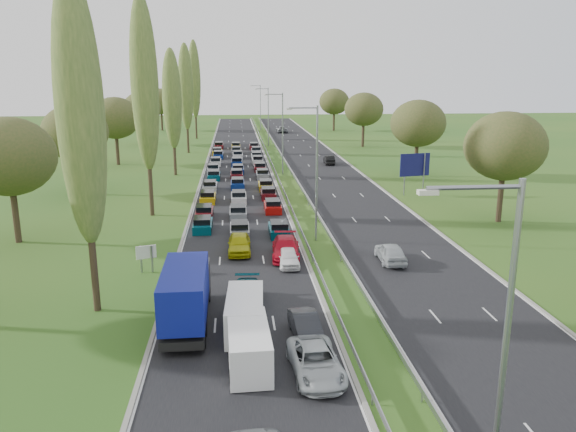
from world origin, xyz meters
name	(u,v)px	position (x,y,z in m)	size (l,w,h in m)	color
ground	(282,172)	(4.50, 80.00, 0.00)	(260.00, 260.00, 0.00)	#26581B
near_carriageway	(238,170)	(-2.25, 82.50, 0.00)	(10.50, 215.00, 0.04)	black
far_carriageway	(322,169)	(11.25, 82.50, 0.00)	(10.50, 215.00, 0.04)	black
central_reservation	(280,166)	(4.50, 82.50, 0.55)	(2.36, 215.00, 0.32)	gray
lamp_columns	(283,134)	(4.50, 78.00, 6.00)	(0.18, 140.18, 12.00)	gray
poplar_row	(162,92)	(-11.50, 68.17, 12.39)	(2.80, 127.80, 22.44)	#2D2116
woodland_left	(67,135)	(-22.00, 62.63, 7.68)	(8.00, 166.00, 11.10)	#2D2116
woodland_right	(438,129)	(24.00, 66.67, 7.68)	(8.00, 153.00, 11.10)	#2D2116
traffic_queue_fill	(238,173)	(-2.28, 77.47, 0.44)	(9.06, 68.83, 0.80)	#053F4C
near_car_7	(246,295)	(-2.06, 28.76, 0.73)	(1.98, 4.88, 1.41)	#043C4A
near_car_8	(239,243)	(-2.40, 40.05, 0.82)	(1.88, 4.67, 1.59)	#A7A90B
near_car_9	(306,326)	(1.18, 23.93, 0.70)	(1.45, 4.15, 1.37)	black
near_car_10	(316,362)	(1.17, 19.82, 0.73)	(2.35, 5.10, 1.42)	#ABB1B4
near_car_11	(286,248)	(1.36, 38.49, 0.80)	(2.19, 5.40, 1.57)	#B60B1D
near_car_12	(289,257)	(1.40, 36.44, 0.68)	(1.56, 3.87, 1.32)	white
far_car_0	(391,252)	(9.56, 36.50, 0.80)	(1.85, 4.60, 1.57)	#ABB1B5
far_car_1	(329,160)	(13.06, 87.03, 0.73)	(1.51, 4.34, 1.43)	black
far_car_2	(282,129)	(9.66, 141.27, 0.82)	(2.65, 5.76, 1.60)	slate
blue_lorry	(186,294)	(-5.63, 26.35, 1.95)	(2.47, 8.90, 3.76)	black
white_van_front	(245,312)	(-2.23, 25.31, 1.10)	(2.09, 5.33, 2.14)	white
white_van_rear	(249,344)	(-2.11, 21.30, 1.08)	(2.06, 5.25, 2.11)	white
info_sign	(146,255)	(-9.40, 35.88, 1.37)	(1.46, 0.56, 2.10)	gray
direction_sign	(415,167)	(19.40, 61.48, 3.57)	(3.94, 0.90, 5.20)	gray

